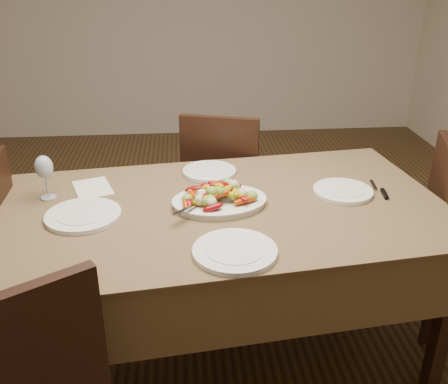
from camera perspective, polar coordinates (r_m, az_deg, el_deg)
floor at (r=2.71m, az=-4.57°, el=-13.49°), size 6.00×6.00×0.00m
dining_table at (r=2.26m, az=0.00°, el=-10.16°), size 1.95×1.24×0.76m
chair_far at (r=2.93m, az=0.23°, el=0.70°), size 0.52×0.52×0.95m
serving_platter at (r=2.07m, az=-0.52°, el=-1.22°), size 0.41×0.32×0.02m
roasted_vegetables at (r=2.04m, az=-0.52°, el=0.21°), size 0.33×0.25×0.09m
serving_spoon at (r=2.01m, az=-2.14°, el=-0.90°), size 0.26×0.22×0.03m
plate_left at (r=2.05m, az=-15.80°, el=-2.60°), size 0.30×0.30×0.02m
plate_right at (r=2.23m, az=13.42°, el=0.07°), size 0.26×0.26×0.02m
plate_far at (r=2.38m, az=-1.68°, el=2.33°), size 0.25×0.25×0.02m
plate_near at (r=1.74m, az=1.25°, el=-6.81°), size 0.30×0.30×0.02m
wine_glass at (r=2.22m, az=-19.75°, el=1.72°), size 0.08×0.08×0.20m
menu_card at (r=2.30m, az=-14.77°, el=0.47°), size 0.21×0.25×0.00m
table_knife at (r=2.30m, az=17.32°, el=0.19°), size 0.05×0.20×0.01m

